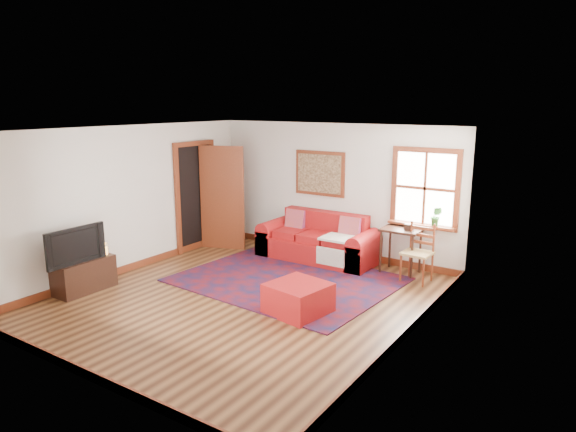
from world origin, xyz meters
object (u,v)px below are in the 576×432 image
Objects in this scene: red_leather_sofa at (319,244)px; ladder_back_chair at (419,250)px; red_ottoman at (298,298)px; side_table at (401,236)px; media_cabinet at (84,275)px.

red_leather_sofa is 2.30× the size of ladder_back_chair.
red_leather_sofa is at bearing 176.01° from ladder_back_chair.
red_ottoman is (1.03, -2.34, -0.07)m from red_leather_sofa.
side_table is (0.54, 2.41, 0.44)m from red_ottoman.
red_leather_sofa is 4.09m from media_cabinet.
ladder_back_chair is 1.04× the size of media_cabinet.
red_leather_sofa is at bearing -177.18° from side_table.
red_ottoman is 3.42m from media_cabinet.
ladder_back_chair is (0.93, 2.20, 0.31)m from red_ottoman.
red_ottoman is at bearing -112.89° from ladder_back_chair.
side_table is at bearing 2.82° from red_leather_sofa.
side_table is 0.85× the size of media_cabinet.
side_table is 5.18m from media_cabinet.
side_table is at bearing 43.02° from media_cabinet.
media_cabinet is (-4.16, -3.31, -0.27)m from ladder_back_chair.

